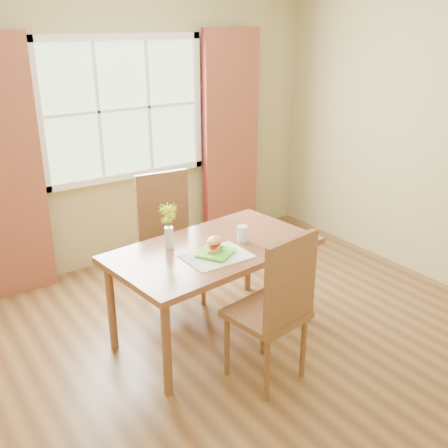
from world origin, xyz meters
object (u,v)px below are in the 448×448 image
chair_far (168,232)px  flower_vase (169,221)px  chair_near (277,304)px  croissant_sandwich (214,245)px  dining_table (214,256)px  water_glass (242,234)px

chair_far → flower_vase: chair_far is taller
chair_near → croissant_sandwich: 0.65m
croissant_sandwich → flower_vase: size_ratio=0.55×
chair_far → chair_near: bearing=-84.1°
dining_table → chair_far: chair_far is taller
chair_far → croissant_sandwich: 0.85m
chair_near → flower_vase: 0.99m
water_glass → dining_table: bearing=170.4°
chair_far → water_glass: (0.22, -0.75, 0.19)m
dining_table → chair_far: 0.72m
chair_near → croissant_sandwich: (-0.08, 0.61, 0.21)m
chair_near → water_glass: 0.73m
water_glass → flower_vase: bearing=157.8°
dining_table → chair_near: bearing=-95.2°
dining_table → water_glass: (0.23, -0.04, 0.13)m
croissant_sandwich → flower_vase: flower_vase is taller
dining_table → water_glass: 0.27m
croissant_sandwich → water_glass: (0.29, 0.07, -0.01)m
chair_near → chair_far: chair_far is taller
dining_table → croissant_sandwich: (-0.06, -0.11, 0.15)m
croissant_sandwich → water_glass: 0.30m
chair_far → croissant_sandwich: size_ratio=6.17×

